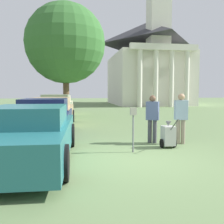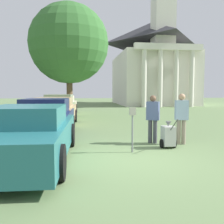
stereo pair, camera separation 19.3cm
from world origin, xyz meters
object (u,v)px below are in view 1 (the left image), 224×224
object	(u,v)px
parked_car_navy	(45,119)
person_supervisor	(181,115)
person_worker	(152,116)
parked_car_sage	(57,108)
parked_car_tan	(52,113)
parking_meter	(133,121)
equipment_cart	(168,135)
parked_car_teal	(30,135)
church	(147,60)
parked_car_cream	(59,106)

from	to	relation	value
parked_car_navy	person_supervisor	distance (m)	5.07
person_worker	person_supervisor	size ratio (longest dim) A/B	0.97
person_worker	parked_car_sage	bearing A→B (deg)	-35.26
parked_car_tan	parked_car_sage	world-z (taller)	parked_car_sage
parking_meter	equipment_cart	xyz separation A→B (m)	(1.24, 0.42, -0.53)
parked_car_teal	person_supervisor	size ratio (longest dim) A/B	3.02
parked_car_navy	parked_car_tan	world-z (taller)	parked_car_navy
person_worker	equipment_cart	world-z (taller)	person_worker
parked_car_tan	church	bearing A→B (deg)	63.77
parked_car_sage	church	size ratio (longest dim) A/B	0.22
person_worker	parked_car_tan	bearing A→B (deg)	-21.87
person_worker	equipment_cart	size ratio (longest dim) A/B	1.65
parked_car_sage	person_supervisor	size ratio (longest dim) A/B	2.99
parked_car_teal	church	size ratio (longest dim) A/B	0.22
parked_car_teal	equipment_cart	xyz separation A→B (m)	(4.03, 0.96, -0.29)
parked_car_navy	person_supervisor	xyz separation A→B (m)	(4.66, -1.99, 0.27)
parked_car_navy	church	size ratio (longest dim) A/B	0.20
parked_car_teal	parked_car_cream	bearing A→B (deg)	92.12
parked_car_navy	parked_car_tan	xyz separation A→B (m)	(0.00, 3.08, 0.01)
parked_car_tan	parked_car_cream	xyz separation A→B (m)	(-0.00, 6.57, -0.01)
person_worker	parked_car_navy	bearing A→B (deg)	5.68
parked_car_teal	church	bearing A→B (deg)	69.75
parked_car_navy	church	bearing A→B (deg)	66.93
parked_car_teal	parking_meter	xyz separation A→B (m)	(2.79, 0.54, 0.24)
parked_car_cream	church	size ratio (longest dim) A/B	0.22
parked_car_tan	person_worker	distance (m)	6.07
parked_car_tan	parked_car_cream	size ratio (longest dim) A/B	0.99
parked_car_cream	parking_meter	bearing A→B (deg)	-75.31
parked_car_navy	parking_meter	world-z (taller)	parked_car_navy
parked_car_navy	church	distance (m)	27.04
parked_car_sage	parked_car_navy	bearing A→B (deg)	-87.87
church	person_supervisor	bearing A→B (deg)	-104.29
person_supervisor	church	world-z (taller)	church
parked_car_sage	person_worker	bearing A→B (deg)	-63.00
person_supervisor	parked_car_cream	bearing A→B (deg)	-60.63
parked_car_teal	parked_car_cream	size ratio (longest dim) A/B	0.99
person_supervisor	parked_car_teal	bearing A→B (deg)	24.67
person_supervisor	equipment_cart	xyz separation A→B (m)	(-0.63, -0.48, -0.58)
person_worker	church	distance (m)	27.24
equipment_cart	parked_car_teal	bearing A→B (deg)	-165.90
church	parked_car_teal	bearing A→B (deg)	-112.37
equipment_cart	church	distance (m)	28.01
parked_car_tan	person_worker	bearing A→B (deg)	-49.61
parking_meter	person_worker	xyz separation A→B (m)	(0.97, 1.20, 0.02)
equipment_cart	person_supervisor	bearing A→B (deg)	38.01
parked_car_cream	person_supervisor	bearing A→B (deg)	-66.06
parked_car_navy	parking_meter	xyz separation A→B (m)	(2.79, -2.88, 0.22)
person_supervisor	church	distance (m)	27.28
parked_car_teal	parked_car_navy	xyz separation A→B (m)	(0.00, 3.42, 0.02)
parked_car_teal	parked_car_tan	world-z (taller)	parked_car_tan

